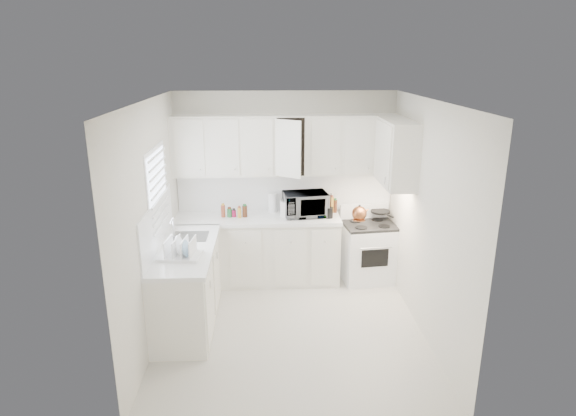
{
  "coord_description": "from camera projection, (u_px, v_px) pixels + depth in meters",
  "views": [
    {
      "loc": [
        -0.26,
        -5.02,
        3.02
      ],
      "look_at": [
        0.0,
        0.7,
        1.25
      ],
      "focal_mm": 30.46,
      "sensor_mm": 36.0,
      "label": 1
    }
  ],
  "objects": [
    {
      "name": "frying_pan",
      "position": [
        380.0,
        211.0,
        6.82
      ],
      "size": [
        0.42,
        0.52,
        0.04
      ],
      "primitive_type": null,
      "rotation": [
        0.0,
        0.0,
        0.37
      ],
      "color": "black",
      "rests_on": "stove"
    },
    {
      "name": "wall_right",
      "position": [
        427.0,
        221.0,
        5.37
      ],
      "size": [
        0.0,
        3.2,
        3.2
      ],
      "primitive_type": "plane",
      "rotation": [
        1.57,
        0.0,
        -1.57
      ],
      "color": "silver",
      "rests_on": "ground"
    },
    {
      "name": "countertop_left",
      "position": [
        186.0,
        250.0,
        5.56
      ],
      "size": [
        0.64,
        1.62,
        0.05
      ],
      "primitive_type": "cube",
      "color": "white",
      "rests_on": "lower_cabinets_left"
    },
    {
      "name": "dish_rack",
      "position": [
        179.0,
        247.0,
        5.25
      ],
      "size": [
        0.48,
        0.38,
        0.24
      ],
      "primitive_type": null,
      "rotation": [
        0.0,
        0.0,
        -0.11
      ],
      "color": "white",
      "rests_on": "countertop_left"
    },
    {
      "name": "tea_kettle",
      "position": [
        359.0,
        212.0,
        6.47
      ],
      "size": [
        0.25,
        0.22,
        0.23
      ],
      "primitive_type": null,
      "rotation": [
        0.0,
        0.0,
        0.04
      ],
      "color": "brown",
      "rests_on": "stove"
    },
    {
      "name": "backsplash_left",
      "position": [
        157.0,
        225.0,
        5.46
      ],
      "size": [
        0.02,
        1.6,
        0.55
      ],
      "primitive_type": "cube",
      "color": "white",
      "rests_on": "wall_left"
    },
    {
      "name": "sauce_right_2",
      "position": [
        335.0,
        205.0,
        6.81
      ],
      "size": [
        0.06,
        0.06,
        0.19
      ],
      "primitive_type": "cylinder",
      "color": "#512A17",
      "rests_on": "countertop_back"
    },
    {
      "name": "countertop_back",
      "position": [
        257.0,
        218.0,
        6.63
      ],
      "size": [
        2.24,
        0.64,
        0.05
      ],
      "primitive_type": "cube",
      "color": "white",
      "rests_on": "lower_cabinets_back"
    },
    {
      "name": "lower_cabinets_back",
      "position": [
        258.0,
        251.0,
        6.78
      ],
      "size": [
        2.22,
        0.6,
        0.9
      ],
      "primitive_type": null,
      "color": "silver",
      "rests_on": "floor"
    },
    {
      "name": "spice_left_4",
      "position": [
        246.0,
        209.0,
        6.72
      ],
      "size": [
        0.06,
        0.06,
        0.13
      ],
      "primitive_type": "cylinder",
      "color": "#512A17",
      "rests_on": "countertop_back"
    },
    {
      "name": "upper_cabinets_right",
      "position": [
        394.0,
        185.0,
        6.09
      ],
      "size": [
        0.33,
        0.9,
        0.8
      ],
      "primitive_type": null,
      "color": "silver",
      "rests_on": "wall_right"
    },
    {
      "name": "spice_left_0",
      "position": [
        224.0,
        210.0,
        6.71
      ],
      "size": [
        0.06,
        0.06,
        0.13
      ],
      "primitive_type": "cylinder",
      "color": "brown",
      "rests_on": "countertop_back"
    },
    {
      "name": "floor",
      "position": [
        291.0,
        328.0,
        5.69
      ],
      "size": [
        3.2,
        3.2,
        0.0
      ],
      "primitive_type": "plane",
      "color": "beige",
      "rests_on": "ground"
    },
    {
      "name": "wall_left",
      "position": [
        152.0,
        225.0,
        5.24
      ],
      "size": [
        0.0,
        3.2,
        3.2
      ],
      "primitive_type": "plane",
      "rotation": [
        1.57,
        0.0,
        1.57
      ],
      "color": "silver",
      "rests_on": "ground"
    },
    {
      "name": "stove",
      "position": [
        368.0,
        244.0,
        6.79
      ],
      "size": [
        0.75,
        0.64,
        1.07
      ],
      "primitive_type": null,
      "rotation": [
        0.0,
        0.0,
        0.12
      ],
      "color": "white",
      "rests_on": "floor"
    },
    {
      "name": "spice_left_3",
      "position": [
        240.0,
        211.0,
        6.64
      ],
      "size": [
        0.06,
        0.06,
        0.13
      ],
      "primitive_type": "cylinder",
      "color": "gold",
      "rests_on": "countertop_back"
    },
    {
      "name": "lower_cabinets_left",
      "position": [
        187.0,
        287.0,
        5.7
      ],
      "size": [
        0.6,
        1.6,
        0.9
      ],
      "primitive_type": null,
      "color": "silver",
      "rests_on": "floor"
    },
    {
      "name": "sauce_right_1",
      "position": [
        332.0,
        207.0,
        6.75
      ],
      "size": [
        0.06,
        0.06,
        0.19
      ],
      "primitive_type": "cylinder",
      "color": "gold",
      "rests_on": "countertop_back"
    },
    {
      "name": "window_blinds",
      "position": [
        158.0,
        194.0,
        5.51
      ],
      "size": [
        0.06,
        0.96,
        1.06
      ],
      "primitive_type": null,
      "color": "white",
      "rests_on": "wall_left"
    },
    {
      "name": "spice_left_1",
      "position": [
        229.0,
        212.0,
        6.63
      ],
      "size": [
        0.06,
        0.06,
        0.13
      ],
      "primitive_type": "cylinder",
      "color": "#226631",
      "rests_on": "countertop_back"
    },
    {
      "name": "backsplash_back",
      "position": [
        285.0,
        191.0,
        6.85
      ],
      "size": [
        2.98,
        0.02,
        0.55
      ],
      "primitive_type": "cube",
      "color": "white",
      "rests_on": "wall_back"
    },
    {
      "name": "sink",
      "position": [
        190.0,
        227.0,
        5.85
      ],
      "size": [
        0.42,
        0.38,
        0.3
      ],
      "primitive_type": null,
      "color": "gray",
      "rests_on": "countertop_left"
    },
    {
      "name": "rice_cooker",
      "position": [
        289.0,
        207.0,
        6.63
      ],
      "size": [
        0.25,
        0.25,
        0.25
      ],
      "primitive_type": null,
      "rotation": [
        0.0,
        0.0,
        0.0
      ],
      "color": "white",
      "rests_on": "countertop_back"
    },
    {
      "name": "microwave",
      "position": [
        305.0,
        202.0,
        6.61
      ],
      "size": [
        0.62,
        0.4,
        0.39
      ],
      "primitive_type": "imported",
      "rotation": [
        0.0,
        0.0,
        0.15
      ],
      "color": "gray",
      "rests_on": "countertop_back"
    },
    {
      "name": "utensil_crock",
      "position": [
        329.0,
        205.0,
        6.53
      ],
      "size": [
        0.15,
        0.15,
        0.35
      ],
      "primitive_type": null,
      "rotation": [
        0.0,
        0.0,
        0.34
      ],
      "color": "black",
      "rests_on": "countertop_back"
    },
    {
      "name": "paper_towel",
      "position": [
        272.0,
        203.0,
        6.78
      ],
      "size": [
        0.12,
        0.12,
        0.27
      ],
      "primitive_type": "cylinder",
      "color": "white",
      "rests_on": "countertop_back"
    },
    {
      "name": "ceiling",
      "position": [
        291.0,
        101.0,
        4.92
      ],
      "size": [
        3.2,
        3.2,
        0.0
      ],
      "primitive_type": "plane",
      "rotation": [
        3.14,
        0.0,
        0.0
      ],
      "color": "white",
      "rests_on": "ground"
    },
    {
      "name": "upper_cabinets_back",
      "position": [
        286.0,
        174.0,
        6.62
      ],
      "size": [
        3.0,
        0.33,
        0.8
      ],
      "primitive_type": null,
      "color": "silver",
      "rests_on": "wall_back"
    },
    {
      "name": "wall_back",
      "position": [
        285.0,
        186.0,
        6.84
      ],
      "size": [
        3.0,
        0.0,
        3.0
      ],
      "primitive_type": "plane",
      "rotation": [
        1.57,
        0.0,
        0.0
      ],
      "color": "silver",
      "rests_on": "ground"
    },
    {
      "name": "spice_left_2",
      "position": [
        235.0,
        210.0,
        6.72
      ],
      "size": [
        0.06,
        0.06,
        0.13
      ],
      "primitive_type": "cylinder",
      "color": "#A61645",
      "rests_on": "countertop_back"
    },
    {
      "name": "wall_front",
      "position": [
        301.0,
        289.0,
        3.78
      ],
      "size": [
        3.0,
        0.0,
        3.0
      ],
      "primitive_type": "plane",
      "rotation": [
        -1.57,
        0.0,
        0.0
      ],
      "color": "silver",
      "rests_on": "ground"
    },
    {
      "name": "sauce_right_0",
      "position": [
        327.0,
        205.0,
        6.8
      ],
      "size": [
        0.06,
        0.06,
        0.19
      ],
      "primitive_type": "cylinder",
      "color": "#A61645",
      "rests_on": "countertop_back"
    }
  ]
}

